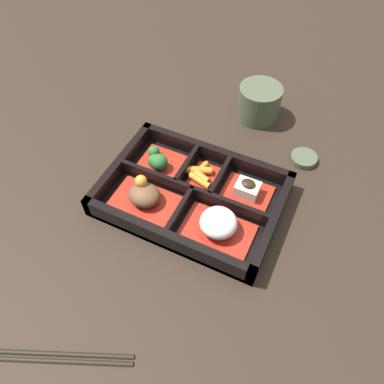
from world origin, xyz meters
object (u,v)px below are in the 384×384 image
(tea_cup, at_px, (259,102))
(sauce_dish, at_px, (304,158))
(bowl_rice, at_px, (218,225))
(chopsticks, at_px, (54,357))

(tea_cup, relative_size, sauce_dish, 1.75)
(bowl_rice, bearing_deg, tea_cup, -82.49)
(tea_cup, xyz_separation_m, chopsticks, (0.08, 0.58, -0.03))
(bowl_rice, height_order, sauce_dish, bowl_rice)
(bowl_rice, distance_m, chopsticks, 0.30)
(bowl_rice, distance_m, tea_cup, 0.31)
(chopsticks, relative_size, sauce_dish, 3.99)
(bowl_rice, height_order, tea_cup, tea_cup)
(sauce_dish, bearing_deg, tea_cup, -34.06)
(tea_cup, bearing_deg, sauce_dish, 145.94)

